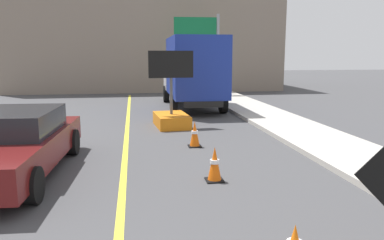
% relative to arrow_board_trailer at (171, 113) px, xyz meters
% --- Properties ---
extents(lane_center_stripe, '(0.14, 36.00, 0.01)m').
position_rel_arrow_board_trailer_xyz_m(lane_center_stripe, '(-1.58, -6.92, -0.48)').
color(lane_center_stripe, yellow).
rests_on(lane_center_stripe, ground).
extents(arrow_board_trailer, '(1.60, 1.89, 2.70)m').
position_rel_arrow_board_trailer_xyz_m(arrow_board_trailer, '(0.00, 0.00, 0.00)').
color(arrow_board_trailer, orange).
rests_on(arrow_board_trailer, ground).
extents(box_truck, '(2.53, 6.80, 3.35)m').
position_rel_arrow_board_trailer_xyz_m(box_truck, '(1.50, 4.63, 1.33)').
color(box_truck, black).
rests_on(box_truck, ground).
extents(pickup_car, '(2.28, 5.05, 1.38)m').
position_rel_arrow_board_trailer_xyz_m(pickup_car, '(-3.91, -5.01, 0.22)').
color(pickup_car, '#591414').
rests_on(pickup_car, ground).
extents(highway_guide_sign, '(2.79, 0.27, 5.00)m').
position_rel_arrow_board_trailer_xyz_m(highway_guide_sign, '(3.08, 9.69, 2.94)').
color(highway_guide_sign, gray).
rests_on(highway_guide_sign, ground).
extents(far_building_block, '(19.25, 10.00, 6.62)m').
position_rel_arrow_board_trailer_xyz_m(far_building_block, '(-0.36, 17.18, 2.83)').
color(far_building_block, gray).
rests_on(far_building_block, ground).
extents(traffic_cone_mid_lane, '(0.36, 0.36, 0.72)m').
position_rel_arrow_board_trailer_xyz_m(traffic_cone_mid_lane, '(0.28, -6.07, -0.13)').
color(traffic_cone_mid_lane, black).
rests_on(traffic_cone_mid_lane, ground).
extents(traffic_cone_far_lane, '(0.36, 0.36, 0.73)m').
position_rel_arrow_board_trailer_xyz_m(traffic_cone_far_lane, '(0.34, -3.13, -0.12)').
color(traffic_cone_far_lane, black).
rests_on(traffic_cone_far_lane, ground).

